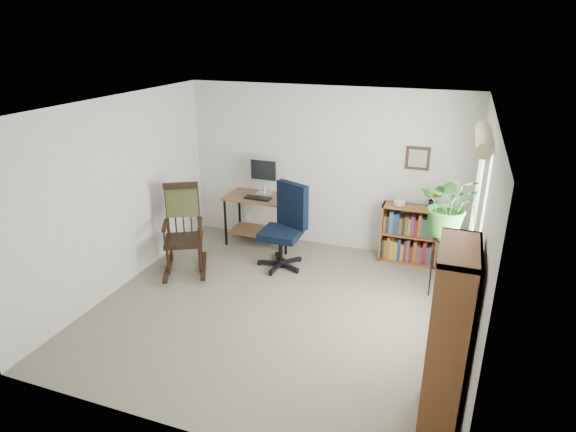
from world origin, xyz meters
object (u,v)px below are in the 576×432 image
at_px(rocking_chair, 183,229).
at_px(tall_bookshelf, 448,340).
at_px(desk, 261,220).
at_px(low_bookshelf, 409,234).
at_px(office_chair, 281,227).

relative_size(rocking_chair, tall_bookshelf, 0.75).
relative_size(desk, low_bookshelf, 1.27).
bearing_deg(desk, tall_bookshelf, -45.34).
bearing_deg(tall_bookshelf, office_chair, 135.69).
xyz_separation_m(desk, tall_bookshelf, (2.82, -2.86, 0.43)).
distance_m(office_chair, rocking_chair, 1.32).
bearing_deg(office_chair, tall_bookshelf, -21.18).
xyz_separation_m(desk, rocking_chair, (-0.65, -1.18, 0.23)).
distance_m(low_bookshelf, tall_bookshelf, 3.07).
height_order(office_chair, rocking_chair, rocking_chair).
distance_m(office_chair, low_bookshelf, 1.83).
xyz_separation_m(low_bookshelf, tall_bookshelf, (0.61, -2.98, 0.40)).
bearing_deg(rocking_chair, desk, 33.09).
relative_size(office_chair, tall_bookshelf, 0.73).
bearing_deg(low_bookshelf, tall_bookshelf, -78.40).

